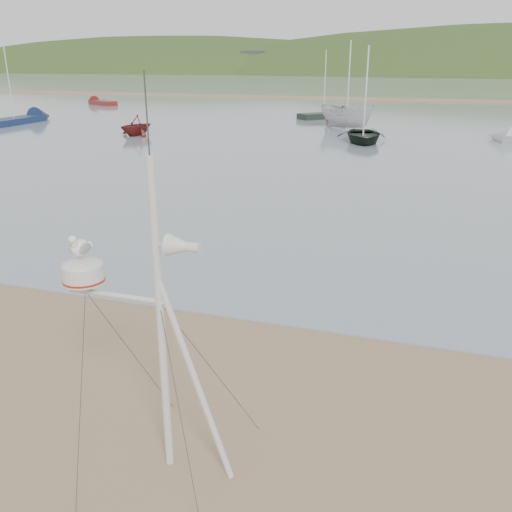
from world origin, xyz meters
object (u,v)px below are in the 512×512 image
(sailboat_blue_near, at_px, (31,118))
(sailboat_dark_mid, at_px, (338,115))
(boat_dark, at_px, (365,106))
(mast_rig, at_px, (159,386))
(boat_red, at_px, (135,116))
(boat_white, at_px, (348,95))
(dinghy_red_far, at_px, (97,102))

(sailboat_blue_near, bearing_deg, sailboat_dark_mid, 24.82)
(boat_dark, height_order, sailboat_dark_mid, sailboat_dark_mid)
(boat_dark, bearing_deg, mast_rig, -100.20)
(boat_red, bearing_deg, boat_white, 50.32)
(mast_rig, distance_m, boat_white, 37.02)
(mast_rig, xyz_separation_m, boat_white, (-3.44, 36.83, 1.34))
(boat_white, distance_m, sailboat_dark_mid, 9.07)
(mast_rig, bearing_deg, dinghy_red_far, 124.13)
(boat_dark, height_order, sailboat_blue_near, sailboat_blue_near)
(mast_rig, distance_m, sailboat_dark_mid, 45.71)
(boat_white, distance_m, sailboat_blue_near, 26.76)
(mast_rig, bearing_deg, boat_dark, 92.53)
(mast_rig, relative_size, boat_dark, 1.10)
(boat_dark, relative_size, boat_white, 0.90)
(boat_dark, relative_size, sailboat_dark_mid, 0.71)
(dinghy_red_far, height_order, sailboat_dark_mid, sailboat_dark_mid)
(mast_rig, bearing_deg, boat_red, 120.25)
(sailboat_dark_mid, distance_m, sailboat_blue_near, 26.88)
(sailboat_dark_mid, bearing_deg, sailboat_blue_near, -155.18)
(boat_dark, relative_size, boat_red, 1.67)
(boat_red, height_order, boat_white, boat_white)
(boat_white, xyz_separation_m, dinghy_red_far, (-31.86, 15.25, -2.24))
(dinghy_red_far, distance_m, sailboat_dark_mid, 30.48)
(boat_red, distance_m, boat_white, 15.63)
(boat_red, xyz_separation_m, sailboat_blue_near, (-13.21, 5.34, -1.08))
(boat_red, distance_m, sailboat_dark_mid, 20.07)
(sailboat_blue_near, bearing_deg, boat_red, -22.02)
(boat_dark, height_order, dinghy_red_far, boat_dark)
(boat_red, bearing_deg, boat_dark, 24.45)
(boat_red, xyz_separation_m, dinghy_red_far, (-18.55, 23.34, -1.09))
(sailboat_dark_mid, relative_size, sailboat_blue_near, 0.84)
(boat_dark, xyz_separation_m, sailboat_dark_mid, (-4.24, 15.16, -1.98))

